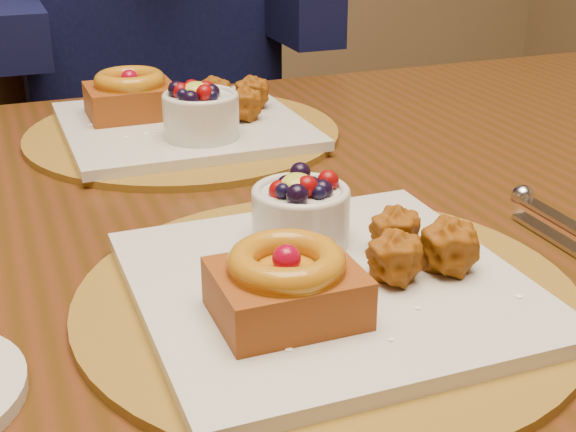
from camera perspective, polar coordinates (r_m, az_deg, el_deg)
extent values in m
cube|color=#3B220A|center=(0.80, -3.52, -0.13)|extent=(1.60, 0.90, 0.04)
cylinder|color=#3B220A|center=(1.59, 18.01, -3.93)|extent=(0.06, 0.06, 0.71)
cylinder|color=brown|center=(0.61, 2.85, -5.79)|extent=(0.38, 0.38, 0.01)
cube|color=silver|center=(0.60, 2.87, -4.96)|extent=(0.28, 0.28, 0.01)
cube|color=#5A2608|center=(0.54, -0.11, -5.50)|extent=(0.10, 0.08, 0.04)
torus|color=#935909|center=(0.53, -0.11, -3.25)|extent=(0.08, 0.08, 0.02)
sphere|color=maroon|center=(0.53, -0.11, -3.05)|extent=(0.02, 0.02, 0.02)
sphere|color=#94490A|center=(0.64, 7.57, -1.16)|extent=(0.04, 0.04, 0.04)
sphere|color=#94490A|center=(0.59, 7.54, -3.08)|extent=(0.04, 0.04, 0.04)
sphere|color=#94490A|center=(0.61, 11.32, -2.36)|extent=(0.04, 0.04, 0.04)
cylinder|color=silver|center=(0.65, 0.91, -0.10)|extent=(0.08, 0.08, 0.04)
torus|color=silver|center=(0.64, 0.92, 1.72)|extent=(0.08, 0.08, 0.01)
ellipsoid|color=gold|center=(0.63, 0.59, 2.34)|extent=(0.03, 0.03, 0.02)
cylinder|color=brown|center=(0.99, -7.47, 5.87)|extent=(0.38, 0.38, 0.01)
cube|color=silver|center=(0.99, -7.50, 6.42)|extent=(0.28, 0.28, 0.01)
cube|color=#5A2608|center=(1.01, -11.08, 8.06)|extent=(0.11, 0.09, 0.04)
torus|color=#935909|center=(1.01, -11.20, 9.48)|extent=(0.09, 0.09, 0.02)
sphere|color=maroon|center=(1.01, -11.21, 9.59)|extent=(0.02, 0.02, 0.02)
sphere|color=#94490A|center=(0.98, -3.12, 7.92)|extent=(0.04, 0.04, 0.04)
sphere|color=#94490A|center=(1.02, -5.29, 8.41)|extent=(0.04, 0.04, 0.04)
sphere|color=#94490A|center=(1.03, -2.60, 8.69)|extent=(0.04, 0.04, 0.04)
cylinder|color=silver|center=(0.92, -6.19, 7.04)|extent=(0.09, 0.09, 0.05)
torus|color=silver|center=(0.91, -6.26, 8.49)|extent=(0.09, 0.09, 0.01)
ellipsoid|color=gold|center=(0.91, -6.53, 8.95)|extent=(0.03, 0.03, 0.02)
cube|color=black|center=(1.49, -9.82, -1.62)|extent=(0.46, 0.46, 0.04)
cylinder|color=black|center=(1.42, -14.28, -14.15)|extent=(0.03, 0.03, 0.41)
cylinder|color=black|center=(1.51, -0.38, -10.87)|extent=(0.03, 0.03, 0.41)
cylinder|color=black|center=(1.72, -16.94, -7.21)|extent=(0.03, 0.03, 0.41)
cylinder|color=black|center=(1.80, -5.41, -4.89)|extent=(0.03, 0.03, 0.41)
cube|color=black|center=(1.59, -12.37, 8.30)|extent=(0.42, 0.06, 0.44)
cube|color=black|center=(1.37, -18.94, 12.61)|extent=(0.08, 0.32, 0.08)
cube|color=black|center=(1.47, 0.00, 14.45)|extent=(0.08, 0.32, 0.08)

